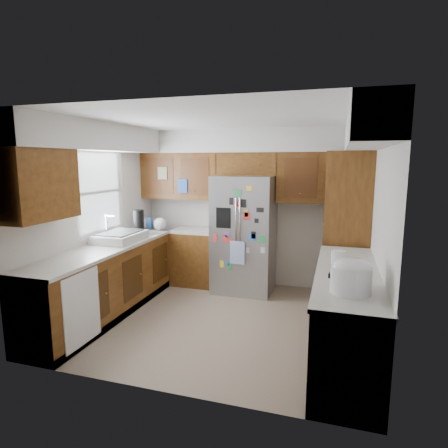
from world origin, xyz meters
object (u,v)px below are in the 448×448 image
(rice_cooker, at_px, (351,275))
(fridge, at_px, (244,234))
(paper_towel, at_px, (338,266))
(pantry, at_px, (346,229))

(rice_cooker, bearing_deg, fridge, 122.79)
(rice_cooker, height_order, paper_towel, rice_cooker)
(fridge, bearing_deg, rice_cooker, -57.21)
(rice_cooker, bearing_deg, paper_towel, 110.02)
(paper_towel, bearing_deg, pantry, 86.98)
(rice_cooker, relative_size, paper_towel, 1.20)
(rice_cooker, bearing_deg, pantry, 89.99)
(pantry, relative_size, paper_towel, 7.44)
(pantry, height_order, paper_towel, pantry)
(pantry, distance_m, paper_towel, 1.99)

